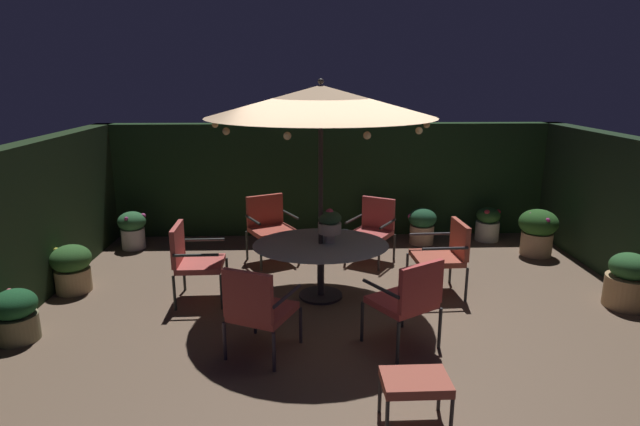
% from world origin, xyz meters
% --- Properties ---
extents(ground_plane, '(8.08, 6.58, 0.02)m').
position_xyz_m(ground_plane, '(0.00, 0.00, -0.01)').
color(ground_plane, brown).
extents(hedge_backdrop_rear, '(8.08, 0.30, 1.97)m').
position_xyz_m(hedge_backdrop_rear, '(0.00, 3.14, 0.98)').
color(hedge_backdrop_rear, '#1C341B').
rests_on(hedge_backdrop_rear, ground_plane).
extents(hedge_backdrop_left, '(0.30, 6.58, 1.97)m').
position_xyz_m(hedge_backdrop_left, '(-3.89, 0.00, 0.98)').
color(hedge_backdrop_left, black).
rests_on(hedge_backdrop_left, ground_plane).
extents(patio_dining_table, '(1.71, 1.45, 0.72)m').
position_xyz_m(patio_dining_table, '(-0.27, 0.30, 0.61)').
color(patio_dining_table, '#2F2B33').
rests_on(patio_dining_table, ground_plane).
extents(patio_umbrella, '(2.74, 2.74, 2.72)m').
position_xyz_m(patio_umbrella, '(-0.27, 0.30, 2.46)').
color(patio_umbrella, '#322E2C').
rests_on(patio_umbrella, ground_plane).
extents(centerpiece_planter, '(0.29, 0.29, 0.44)m').
position_xyz_m(centerpiece_planter, '(-0.16, 0.33, 0.97)').
color(centerpiece_planter, beige).
rests_on(centerpiece_planter, patio_dining_table).
extents(patio_chair_north, '(0.61, 0.66, 0.98)m').
position_xyz_m(patio_chair_north, '(-1.88, 0.26, 0.57)').
color(patio_chair_north, '#2C322E').
rests_on(patio_chair_north, ground_plane).
extents(patio_chair_northeast, '(0.79, 0.81, 0.97)m').
position_xyz_m(patio_chair_northeast, '(-0.95, -1.16, 0.54)').
color(patio_chair_northeast, '#302935').
rests_on(patio_chair_northeast, ground_plane).
extents(patio_chair_east, '(0.82, 0.82, 0.98)m').
position_xyz_m(patio_chair_east, '(0.57, -1.06, 0.58)').
color(patio_chair_east, '#282B2D').
rests_on(patio_chair_east, ground_plane).
extents(patio_chair_southeast, '(0.67, 0.68, 0.95)m').
position_xyz_m(patio_chair_southeast, '(1.33, 0.38, 0.56)').
color(patio_chair_southeast, '#313135').
rests_on(patio_chair_southeast, ground_plane).
extents(patio_chair_south, '(0.81, 0.82, 0.95)m').
position_xyz_m(patio_chair_south, '(0.58, 1.66, 0.53)').
color(patio_chair_south, '#2F2C2B').
rests_on(patio_chair_south, ground_plane).
extents(patio_chair_southwest, '(0.84, 0.81, 0.99)m').
position_xyz_m(patio_chair_southwest, '(-1.00, 1.73, 0.58)').
color(patio_chair_southwest, '#2B312D').
rests_on(patio_chair_southwest, ground_plane).
extents(ottoman_footrest, '(0.54, 0.39, 0.43)m').
position_xyz_m(ottoman_footrest, '(0.39, -2.29, 0.37)').
color(ottoman_footrest, '#2D2A2C').
rests_on(ottoman_footrest, ground_plane).
extents(potted_plant_back_right, '(0.41, 0.40, 0.58)m').
position_xyz_m(potted_plant_back_right, '(2.68, 2.60, 0.30)').
color(potted_plant_back_right, beige).
rests_on(potted_plant_back_right, ground_plane).
extents(potted_plant_back_center, '(0.45, 0.45, 0.62)m').
position_xyz_m(potted_plant_back_center, '(-3.28, 2.36, 0.34)').
color(potted_plant_back_center, beige).
rests_on(potted_plant_back_center, ground_plane).
extents(potted_plant_left_near, '(0.52, 0.52, 0.68)m').
position_xyz_m(potted_plant_left_near, '(3.46, -0.12, 0.33)').
color(potted_plant_left_near, tan).
rests_on(potted_plant_left_near, ground_plane).
extents(potted_plant_right_far, '(0.46, 0.46, 0.57)m').
position_xyz_m(potted_plant_right_far, '(-3.56, -0.74, 0.30)').
color(potted_plant_right_far, '#7C7452').
rests_on(potted_plant_right_far, ground_plane).
extents(potted_plant_back_left, '(0.48, 0.47, 0.61)m').
position_xyz_m(potted_plant_back_left, '(1.51, 2.46, 0.33)').
color(potted_plant_back_left, tan).
rests_on(potted_plant_back_left, ground_plane).
extents(potted_plant_left_far, '(0.51, 0.51, 0.63)m').
position_xyz_m(potted_plant_left_far, '(-3.52, 0.59, 0.33)').
color(potted_plant_left_far, tan).
rests_on(potted_plant_left_far, ground_plane).
extents(potted_plant_front_corner, '(0.59, 0.59, 0.74)m').
position_xyz_m(potted_plant_front_corner, '(3.19, 1.81, 0.41)').
color(potted_plant_front_corner, tan).
rests_on(potted_plant_front_corner, ground_plane).
extents(potted_plant_right_near, '(0.40, 0.40, 0.65)m').
position_xyz_m(potted_plant_right_near, '(0.76, 2.69, 0.35)').
color(potted_plant_right_near, '#A96D43').
rests_on(potted_plant_right_near, ground_plane).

